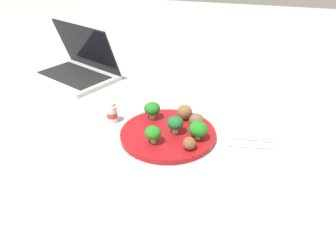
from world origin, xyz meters
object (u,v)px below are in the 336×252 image
meatball_far_rim (197,121)px  napkin (253,143)px  meatball_back_left (189,143)px  broccoli_floret_center (153,133)px  fork (256,139)px  laptop (78,68)px  meatball_front_left (185,112)px  plate (168,134)px  broccoli_floret_front_right (152,109)px  broccoli_floret_mid_right (198,129)px  knife (256,146)px  yogurt_bottle (112,113)px  broccoli_floret_back_left (175,123)px

meatball_far_rim → napkin: size_ratio=0.27×
meatball_back_left → broccoli_floret_center: bearing=178.1°
fork → laptop: (-0.72, 0.29, 0.03)m
meatball_front_left → laptop: (-0.50, 0.25, -0.00)m
meatball_far_rim → plate: bearing=-149.4°
meatball_far_rim → napkin: 0.17m
broccoli_floret_front_right → meatball_far_rim: size_ratio=1.19×
broccoli_floret_mid_right → knife: bearing=7.6°
meatball_back_left → laptop: laptop is taller
broccoli_floret_mid_right → meatball_front_left: broccoli_floret_mid_right is taller
plate → yogurt_bottle: bearing=168.9°
knife → broccoli_floret_center: bearing=-165.2°
meatball_front_left → broccoli_floret_front_right: bearing=-165.7°
meatball_back_left → broccoli_floret_back_left: bearing=128.8°
laptop → napkin: bearing=-23.6°
meatball_front_left → knife: (0.22, -0.08, -0.03)m
broccoli_floret_back_left → meatball_back_left: broccoli_floret_back_left is taller
plate → broccoli_floret_front_right: 0.10m
meatball_front_left → yogurt_bottle: size_ratio=0.70×
fork → knife: (0.00, -0.04, -0.00)m
laptop → knife: bearing=-24.5°
broccoli_floret_mid_right → knife: (0.16, 0.02, -0.04)m
broccoli_floret_back_left → fork: (0.23, 0.04, -0.04)m
broccoli_floret_center → napkin: size_ratio=0.30×
broccoli_floret_center → yogurt_bottle: 0.20m
meatball_back_left → meatball_far_rim: 0.11m
meatball_far_rim → yogurt_bottle: yogurt_bottle is taller
yogurt_bottle → laptop: 0.41m
plate → broccoli_floret_mid_right: bearing=-8.6°
plate → knife: 0.25m
plate → napkin: plate is taller
meatball_back_left → napkin: (0.17, 0.09, -0.03)m
broccoli_floret_front_right → meatball_back_left: broccoli_floret_front_right is taller
yogurt_bottle → laptop: size_ratio=0.17×
broccoli_floret_back_left → broccoli_floret_mid_right: 0.07m
broccoli_floret_center → broccoli_floret_back_left: size_ratio=0.96×
napkin → yogurt_bottle: yogurt_bottle is taller
fork → yogurt_bottle: (-0.44, -0.01, 0.02)m
broccoli_floret_front_right → meatball_front_left: 0.10m
napkin → knife: bearing=-63.3°
meatball_far_rim → laptop: bearing=151.8°
meatball_back_left → plate: bearing=138.4°
broccoli_floret_front_right → laptop: size_ratio=0.14×
broccoli_floret_mid_right → meatball_back_left: broccoli_floret_mid_right is taller
broccoli_floret_front_right → yogurt_bottle: bearing=-167.7°
meatball_far_rim → yogurt_bottle: (-0.27, -0.01, -0.01)m
broccoli_floret_center → fork: bearing=21.7°
meatball_back_left → fork: 0.21m
broccoli_floret_mid_right → yogurt_bottle: broccoli_floret_mid_right is taller
broccoli_floret_mid_right → napkin: broccoli_floret_mid_right is taller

